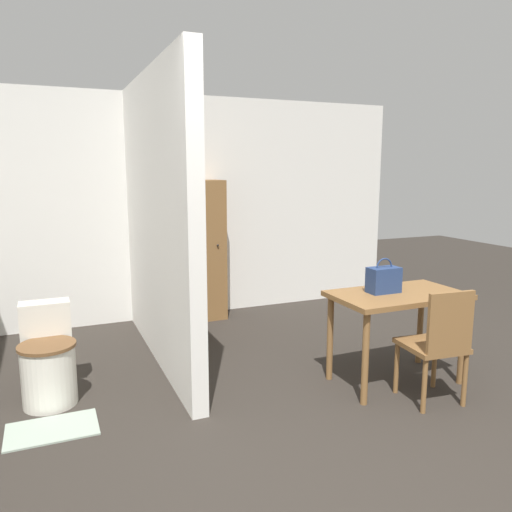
# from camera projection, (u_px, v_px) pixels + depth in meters

# --- Properties ---
(ground_plane) EXTENTS (16.00, 16.00, 0.00)m
(ground_plane) POSITION_uv_depth(u_px,v_px,m) (355.00, 512.00, 2.49)
(ground_plane) COLOR #2D2823
(wall_back) EXTENTS (5.65, 0.12, 2.50)m
(wall_back) POSITION_uv_depth(u_px,v_px,m) (171.00, 208.00, 5.66)
(wall_back) COLOR white
(wall_back) RESTS_ON ground_plane
(partition_wall) EXTENTS (0.12, 2.47, 2.50)m
(partition_wall) POSITION_uv_depth(u_px,v_px,m) (157.00, 220.00, 4.32)
(partition_wall) COLOR white
(partition_wall) RESTS_ON ground_plane
(dining_table) EXTENTS (1.04, 0.60, 0.73)m
(dining_table) POSITION_uv_depth(u_px,v_px,m) (397.00, 305.00, 3.92)
(dining_table) COLOR brown
(dining_table) RESTS_ON ground_plane
(wooden_chair) EXTENTS (0.44, 0.44, 0.86)m
(wooden_chair) POSITION_uv_depth(u_px,v_px,m) (438.00, 342.00, 3.57)
(wooden_chair) COLOR brown
(wooden_chair) RESTS_ON ground_plane
(toilet) EXTENTS (0.40, 0.55, 0.70)m
(toilet) POSITION_uv_depth(u_px,v_px,m) (48.00, 362.00, 3.64)
(toilet) COLOR silver
(toilet) RESTS_ON ground_plane
(handbag) EXTENTS (0.25, 0.14, 0.28)m
(handbag) POSITION_uv_depth(u_px,v_px,m) (384.00, 280.00, 3.90)
(handbag) COLOR navy
(handbag) RESTS_ON dining_table
(wooden_cabinet) EXTENTS (0.50, 0.38, 1.57)m
(wooden_cabinet) POSITION_uv_depth(u_px,v_px,m) (201.00, 250.00, 5.61)
(wooden_cabinet) COLOR brown
(wooden_cabinet) RESTS_ON ground_plane
(bath_mat) EXTENTS (0.57, 0.37, 0.01)m
(bath_mat) POSITION_uv_depth(u_px,v_px,m) (52.00, 429.00, 3.27)
(bath_mat) COLOR #99A899
(bath_mat) RESTS_ON ground_plane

